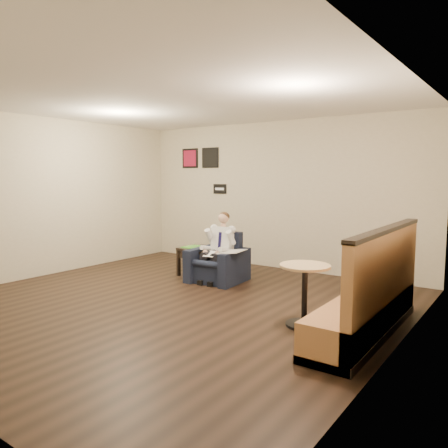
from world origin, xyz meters
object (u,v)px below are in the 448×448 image
Objects in this scene: banquette at (365,282)px; side_table at (200,262)px; cafe_table at (305,295)px; smartphone at (210,247)px; coffee_mug at (213,246)px; armchair at (217,258)px; green_folder at (198,247)px; seated_man at (214,250)px.

side_table is at bearing 160.37° from banquette.
cafe_table is at bearing -26.50° from side_table.
coffee_mug is at bearing -7.10° from smartphone.
armchair is at bearing -16.04° from side_table.
coffee_mug reaches higher than side_table.
side_table is at bearing 153.50° from cafe_table.
smartphone is at bearing 53.17° from green_folder.
green_folder is (-0.53, 0.23, -0.05)m from seated_man.
side_table is 0.32m from smartphone.
cafe_table is (2.67, -1.30, -0.14)m from green_folder.
green_folder is 4.74× the size of coffee_mug.
coffee_mug reaches higher than green_folder.
banquette reaches higher than armchair.
banquette is 0.71m from cafe_table.
coffee_mug is 2.79m from cafe_table.
banquette is at bearing -19.21° from green_folder.
green_folder reaches higher than side_table.
armchair is 0.50m from smartphone.
seated_man is at bearing 153.48° from cafe_table.
green_folder is at bearing 162.04° from armchair.
side_table is 3.51m from banquette.
seated_man is 0.43m from coffee_mug.
cafe_table is at bearing -30.16° from coffee_mug.
coffee_mug is 3.31m from banquette.
seated_man is at bearing -22.69° from smartphone.
green_folder is at bearing -159.17° from coffee_mug.
banquette is (2.80, -1.03, 0.20)m from armchair.
smartphone is (-0.40, 0.41, -0.05)m from seated_man.
cafe_table is (-0.66, -0.14, -0.23)m from banquette.
green_folder is at bearing 160.79° from banquette.
smartphone is at bearing 129.95° from seated_man.
coffee_mug is at bearing 149.84° from cafe_table.
smartphone is (0.09, 0.16, 0.26)m from side_table.
green_folder is 0.22m from smartphone.
armchair is 0.55m from green_folder.
green_folder is 2.97m from cafe_table.
armchair is at bearing 90.00° from seated_man.
coffee_mug is at bearing 20.83° from green_folder.
seated_man reaches higher than armchair.
armchair reaches higher than smartphone.
coffee_mug reaches higher than smartphone.
smartphone is (-0.39, 0.30, 0.10)m from armchair.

